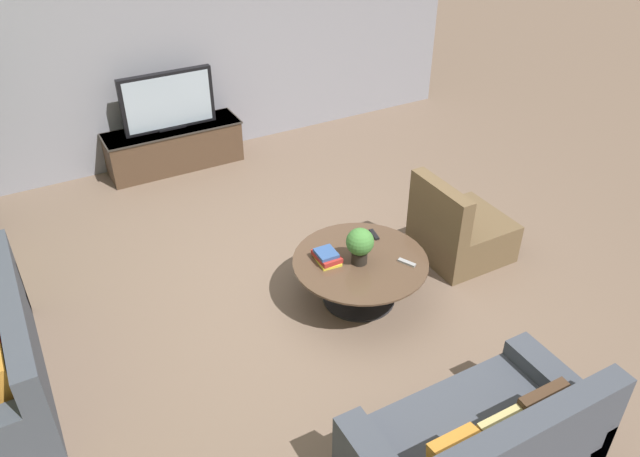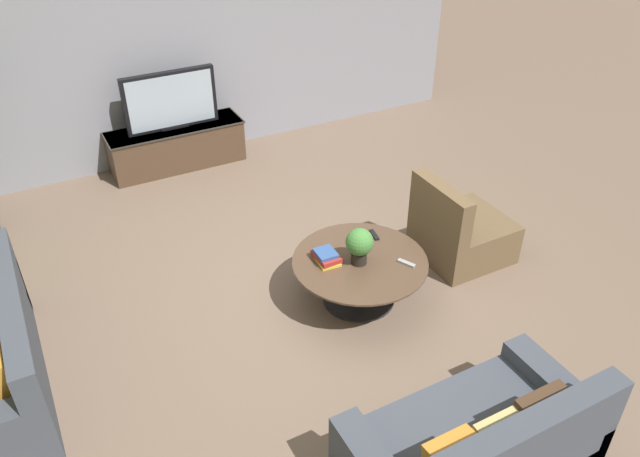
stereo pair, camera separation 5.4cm
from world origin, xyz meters
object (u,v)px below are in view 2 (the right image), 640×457
at_px(coffee_table, 359,272).
at_px(potted_plant_tabletop, 359,244).
at_px(television, 170,101).
at_px(media_console, 177,146).
at_px(armchair_wicker, 459,233).
at_px(couch_near_entry, 475,449).

bearing_deg(coffee_table, potted_plant_tabletop, -141.34).
distance_m(television, coffee_table, 3.32).
bearing_deg(media_console, potted_plant_tabletop, -79.07).
height_order(television, armchair_wicker, television).
relative_size(coffee_table, armchair_wicker, 1.37).
relative_size(media_console, armchair_wicker, 1.88).
xyz_separation_m(television, armchair_wicker, (1.84, -3.11, -0.58)).
bearing_deg(couch_near_entry, media_console, -85.91).
relative_size(television, armchair_wicker, 1.27).
relative_size(media_console, couch_near_entry, 1.01).
bearing_deg(potted_plant_tabletop, coffee_table, 38.66).
bearing_deg(coffee_table, couch_near_entry, -98.59).
xyz_separation_m(couch_near_entry, potted_plant_tabletop, (0.26, 1.87, 0.33)).
height_order(media_console, coffee_table, media_console).
relative_size(television, potted_plant_tabletop, 3.26).
distance_m(couch_near_entry, armchair_wicker, 2.48).
bearing_deg(television, media_console, 90.00).
relative_size(coffee_table, couch_near_entry, 0.73).
distance_m(coffee_table, armchair_wicker, 1.19).
relative_size(media_console, potted_plant_tabletop, 4.84).
xyz_separation_m(media_console, coffee_table, (0.65, -3.21, 0.04)).
bearing_deg(television, couch_near_entry, -85.91).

